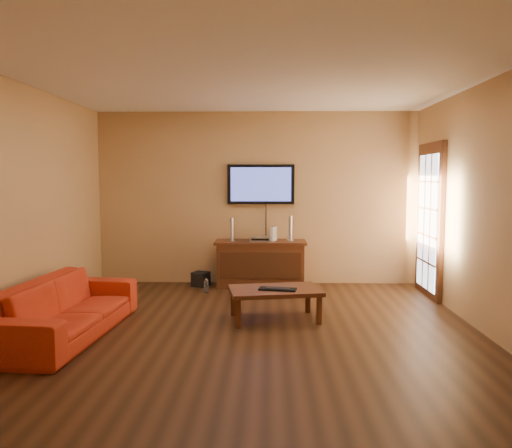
{
  "coord_description": "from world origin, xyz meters",
  "views": [
    {
      "loc": [
        0.19,
        -5.35,
        1.67
      ],
      "look_at": [
        0.03,
        0.8,
        1.1
      ],
      "focal_mm": 35.0,
      "sensor_mm": 36.0,
      "label": 1
    }
  ],
  "objects_px": {
    "television": "(261,184)",
    "subwoofer": "(201,279)",
    "media_console": "(261,263)",
    "keyboard": "(278,289)",
    "speaker_right": "(290,229)",
    "bottle": "(206,286)",
    "coffee_table": "(275,293)",
    "speaker_left": "(232,230)",
    "sofa": "(67,298)",
    "av_receiver": "(261,239)",
    "game_console": "(274,234)"
  },
  "relations": [
    {
      "from": "television",
      "to": "subwoofer",
      "type": "xyz_separation_m",
      "value": [
        -0.93,
        -0.23,
        -1.46
      ]
    },
    {
      "from": "media_console",
      "to": "keyboard",
      "type": "height_order",
      "value": "media_console"
    },
    {
      "from": "speaker_right",
      "to": "bottle",
      "type": "xyz_separation_m",
      "value": [
        -1.25,
        -0.44,
        -0.79
      ]
    },
    {
      "from": "television",
      "to": "bottle",
      "type": "bearing_deg",
      "value": -140.94
    },
    {
      "from": "coffee_table",
      "to": "speaker_left",
      "type": "height_order",
      "value": "speaker_left"
    },
    {
      "from": "sofa",
      "to": "keyboard",
      "type": "distance_m",
      "value": 2.31
    },
    {
      "from": "television",
      "to": "bottle",
      "type": "distance_m",
      "value": 1.79
    },
    {
      "from": "bottle",
      "to": "keyboard",
      "type": "relative_size",
      "value": 0.44
    },
    {
      "from": "speaker_right",
      "to": "av_receiver",
      "type": "xyz_separation_m",
      "value": [
        -0.46,
        -0.04,
        -0.14
      ]
    },
    {
      "from": "av_receiver",
      "to": "keyboard",
      "type": "bearing_deg",
      "value": -80.49
    },
    {
      "from": "coffee_table",
      "to": "sofa",
      "type": "bearing_deg",
      "value": -163.42
    },
    {
      "from": "media_console",
      "to": "bottle",
      "type": "height_order",
      "value": "media_console"
    },
    {
      "from": "speaker_left",
      "to": "bottle",
      "type": "relative_size",
      "value": 1.75
    },
    {
      "from": "game_console",
      "to": "sofa",
      "type": "bearing_deg",
      "value": -108.97
    },
    {
      "from": "media_console",
      "to": "keyboard",
      "type": "distance_m",
      "value": 1.91
    },
    {
      "from": "speaker_right",
      "to": "game_console",
      "type": "relative_size",
      "value": 1.77
    },
    {
      "from": "game_console",
      "to": "keyboard",
      "type": "height_order",
      "value": "game_console"
    },
    {
      "from": "keyboard",
      "to": "coffee_table",
      "type": "bearing_deg",
      "value": 111.41
    },
    {
      "from": "coffee_table",
      "to": "television",
      "type": "bearing_deg",
      "value": 95.62
    },
    {
      "from": "coffee_table",
      "to": "sofa",
      "type": "relative_size",
      "value": 0.55
    },
    {
      "from": "television",
      "to": "speaker_left",
      "type": "bearing_deg",
      "value": -150.05
    },
    {
      "from": "coffee_table",
      "to": "speaker_right",
      "type": "xyz_separation_m",
      "value": [
        0.25,
        1.84,
        0.56
      ]
    },
    {
      "from": "speaker_left",
      "to": "speaker_right",
      "type": "xyz_separation_m",
      "value": [
        0.9,
        0.05,
        0.01
      ]
    },
    {
      "from": "media_console",
      "to": "game_console",
      "type": "distance_m",
      "value": 0.5
    },
    {
      "from": "game_console",
      "to": "subwoofer",
      "type": "height_order",
      "value": "game_console"
    },
    {
      "from": "subwoofer",
      "to": "speaker_right",
      "type": "bearing_deg",
      "value": 25.49
    },
    {
      "from": "television",
      "to": "sofa",
      "type": "height_order",
      "value": "television"
    },
    {
      "from": "speaker_right",
      "to": "subwoofer",
      "type": "distance_m",
      "value": 1.58
    },
    {
      "from": "speaker_right",
      "to": "av_receiver",
      "type": "height_order",
      "value": "speaker_right"
    },
    {
      "from": "media_console",
      "to": "speaker_left",
      "type": "bearing_deg",
      "value": -176.12
    },
    {
      "from": "av_receiver",
      "to": "game_console",
      "type": "distance_m",
      "value": 0.21
    },
    {
      "from": "subwoofer",
      "to": "coffee_table",
      "type": "bearing_deg",
      "value": -34.01
    },
    {
      "from": "keyboard",
      "to": "sofa",
      "type": "bearing_deg",
      "value": -165.38
    },
    {
      "from": "sofa",
      "to": "speaker_right",
      "type": "distance_m",
      "value": 3.54
    },
    {
      "from": "speaker_right",
      "to": "av_receiver",
      "type": "bearing_deg",
      "value": -175.2
    },
    {
      "from": "sofa",
      "to": "keyboard",
      "type": "height_order",
      "value": "sofa"
    },
    {
      "from": "television",
      "to": "coffee_table",
      "type": "distance_m",
      "value": 2.4
    },
    {
      "from": "media_console",
      "to": "speaker_left",
      "type": "distance_m",
      "value": 0.68
    },
    {
      "from": "subwoofer",
      "to": "game_console",
      "type": "bearing_deg",
      "value": 25.06
    },
    {
      "from": "game_console",
      "to": "speaker_right",
      "type": "bearing_deg",
      "value": 25.87
    },
    {
      "from": "coffee_table",
      "to": "bottle",
      "type": "relative_size",
      "value": 5.68
    },
    {
      "from": "sofa",
      "to": "keyboard",
      "type": "bearing_deg",
      "value": -71.18
    },
    {
      "from": "speaker_left",
      "to": "coffee_table",
      "type": "bearing_deg",
      "value": -70.29
    },
    {
      "from": "av_receiver",
      "to": "subwoofer",
      "type": "bearing_deg",
      "value": -177.75
    },
    {
      "from": "speaker_right",
      "to": "subwoofer",
      "type": "xyz_separation_m",
      "value": [
        -1.38,
        -0.03,
        -0.77
      ]
    },
    {
      "from": "game_console",
      "to": "media_console",
      "type": "bearing_deg",
      "value": -154.93
    },
    {
      "from": "media_console",
      "to": "bottle",
      "type": "distance_m",
      "value": 0.93
    },
    {
      "from": "media_console",
      "to": "sofa",
      "type": "bearing_deg",
      "value": -128.97
    },
    {
      "from": "speaker_right",
      "to": "game_console",
      "type": "distance_m",
      "value": 0.27
    },
    {
      "from": "speaker_left",
      "to": "bottle",
      "type": "bearing_deg",
      "value": -132.07
    }
  ]
}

